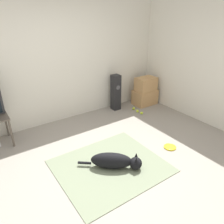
{
  "coord_description": "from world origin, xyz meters",
  "views": [
    {
      "loc": [
        -1.48,
        -2.16,
        2.23
      ],
      "look_at": [
        0.68,
        0.96,
        0.45
      ],
      "focal_mm": 35.0,
      "sensor_mm": 36.0,
      "label": 1
    }
  ],
  "objects_px": {
    "tennis_ball_loose_on_carpet": "(137,111)",
    "tennis_ball_by_boxes": "(134,108)",
    "dog": "(116,161)",
    "cardboard_box_lower": "(145,97)",
    "floor_speaker": "(116,92)",
    "frisbee": "(170,147)",
    "cardboard_box_upper": "(146,84)",
    "tennis_ball_near_speaker": "(142,113)"
  },
  "relations": [
    {
      "from": "dog",
      "to": "cardboard_box_lower",
      "type": "xyz_separation_m",
      "value": [
        2.11,
        1.65,
        0.05
      ]
    },
    {
      "from": "tennis_ball_loose_on_carpet",
      "to": "floor_speaker",
      "type": "bearing_deg",
      "value": 124.2
    },
    {
      "from": "tennis_ball_by_boxes",
      "to": "floor_speaker",
      "type": "bearing_deg",
      "value": 138.42
    },
    {
      "from": "floor_speaker",
      "to": "tennis_ball_near_speaker",
      "type": "xyz_separation_m",
      "value": [
        0.32,
        -0.6,
        -0.4
      ]
    },
    {
      "from": "dog",
      "to": "tennis_ball_near_speaker",
      "type": "distance_m",
      "value": 2.03
    },
    {
      "from": "dog",
      "to": "tennis_ball_near_speaker",
      "type": "height_order",
      "value": "dog"
    },
    {
      "from": "frisbee",
      "to": "floor_speaker",
      "type": "bearing_deg",
      "value": 84.66
    },
    {
      "from": "dog",
      "to": "cardboard_box_lower",
      "type": "distance_m",
      "value": 2.68
    },
    {
      "from": "dog",
      "to": "frisbee",
      "type": "height_order",
      "value": "dog"
    },
    {
      "from": "frisbee",
      "to": "tennis_ball_near_speaker",
      "type": "bearing_deg",
      "value": 69.24
    },
    {
      "from": "dog",
      "to": "cardboard_box_lower",
      "type": "relative_size",
      "value": 1.37
    },
    {
      "from": "dog",
      "to": "cardboard_box_upper",
      "type": "relative_size",
      "value": 1.6
    },
    {
      "from": "floor_speaker",
      "to": "dog",
      "type": "bearing_deg",
      "value": -125.56
    },
    {
      "from": "tennis_ball_by_boxes",
      "to": "dog",
      "type": "bearing_deg",
      "value": -137.0
    },
    {
      "from": "cardboard_box_lower",
      "to": "floor_speaker",
      "type": "relative_size",
      "value": 0.68
    },
    {
      "from": "cardboard_box_upper",
      "to": "tennis_ball_loose_on_carpet",
      "type": "bearing_deg",
      "value": -150.1
    },
    {
      "from": "cardboard_box_lower",
      "to": "floor_speaker",
      "type": "distance_m",
      "value": 0.86
    },
    {
      "from": "cardboard_box_upper",
      "to": "tennis_ball_loose_on_carpet",
      "type": "xyz_separation_m",
      "value": [
        -0.48,
        -0.28,
        -0.51
      ]
    },
    {
      "from": "frisbee",
      "to": "floor_speaker",
      "type": "height_order",
      "value": "floor_speaker"
    },
    {
      "from": "dog",
      "to": "tennis_ball_loose_on_carpet",
      "type": "xyz_separation_m",
      "value": [
        1.62,
        1.36,
        -0.1
      ]
    },
    {
      "from": "tennis_ball_by_boxes",
      "to": "tennis_ball_loose_on_carpet",
      "type": "bearing_deg",
      "value": -96.84
    },
    {
      "from": "cardboard_box_lower",
      "to": "tennis_ball_near_speaker",
      "type": "relative_size",
      "value": 8.89
    },
    {
      "from": "floor_speaker",
      "to": "tennis_ball_by_boxes",
      "type": "bearing_deg",
      "value": -41.58
    },
    {
      "from": "frisbee",
      "to": "cardboard_box_lower",
      "type": "bearing_deg",
      "value": 60.66
    },
    {
      "from": "cardboard_box_upper",
      "to": "cardboard_box_lower",
      "type": "bearing_deg",
      "value": 55.54
    },
    {
      "from": "cardboard_box_upper",
      "to": "floor_speaker",
      "type": "xyz_separation_m",
      "value": [
        -0.79,
        0.19,
        -0.11
      ]
    },
    {
      "from": "dog",
      "to": "frisbee",
      "type": "relative_size",
      "value": 3.72
    },
    {
      "from": "dog",
      "to": "tennis_ball_by_boxes",
      "type": "bearing_deg",
      "value": 43.0
    },
    {
      "from": "tennis_ball_near_speaker",
      "to": "dog",
      "type": "bearing_deg",
      "value": -143.08
    },
    {
      "from": "dog",
      "to": "tennis_ball_by_boxes",
      "type": "relative_size",
      "value": 12.17
    },
    {
      "from": "tennis_ball_loose_on_carpet",
      "to": "tennis_ball_by_boxes",
      "type": "bearing_deg",
      "value": 83.16
    },
    {
      "from": "dog",
      "to": "floor_speaker",
      "type": "xyz_separation_m",
      "value": [
        1.3,
        1.82,
        0.29
      ]
    },
    {
      "from": "cardboard_box_upper",
      "to": "tennis_ball_near_speaker",
      "type": "bearing_deg",
      "value": -138.66
    },
    {
      "from": "floor_speaker",
      "to": "tennis_ball_by_boxes",
      "type": "height_order",
      "value": "floor_speaker"
    },
    {
      "from": "frisbee",
      "to": "cardboard_box_upper",
      "type": "distance_m",
      "value": 2.06
    },
    {
      "from": "cardboard_box_lower",
      "to": "cardboard_box_upper",
      "type": "distance_m",
      "value": 0.36
    },
    {
      "from": "frisbee",
      "to": "tennis_ball_loose_on_carpet",
      "type": "xyz_separation_m",
      "value": [
        0.49,
        1.46,
        0.02
      ]
    },
    {
      "from": "cardboard_box_upper",
      "to": "floor_speaker",
      "type": "bearing_deg",
      "value": 166.84
    },
    {
      "from": "cardboard_box_lower",
      "to": "tennis_ball_loose_on_carpet",
      "type": "distance_m",
      "value": 0.59
    },
    {
      "from": "tennis_ball_near_speaker",
      "to": "tennis_ball_loose_on_carpet",
      "type": "xyz_separation_m",
      "value": [
        -0.01,
        0.14,
        0.0
      ]
    },
    {
      "from": "dog",
      "to": "floor_speaker",
      "type": "bearing_deg",
      "value": 54.44
    },
    {
      "from": "floor_speaker",
      "to": "tennis_ball_near_speaker",
      "type": "height_order",
      "value": "floor_speaker"
    }
  ]
}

